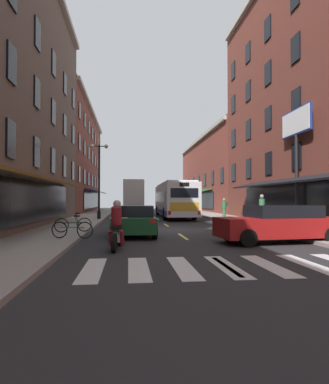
{
  "coord_description": "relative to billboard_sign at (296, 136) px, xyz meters",
  "views": [
    {
      "loc": [
        -2.45,
        -17.95,
        1.69
      ],
      "look_at": [
        0.53,
        8.66,
        2.27
      ],
      "focal_mm": 30.3,
      "sensor_mm": 36.0,
      "label": 1
    }
  ],
  "objects": [
    {
      "name": "bicycle_mid",
      "position": [
        -12.08,
        -1.74,
        -4.79
      ],
      "size": [
        1.67,
        0.57,
        0.91
      ],
      "color": "black",
      "rests_on": "sidewalk_left"
    },
    {
      "name": "lane_centre_dashes",
      "position": [
        -7.05,
        0.3,
        -5.29
      ],
      "size": [
        0.14,
        73.9,
        0.01
      ],
      "color": "#DBCC4C",
      "rests_on": "ground"
    },
    {
      "name": "sedan_near",
      "position": [
        -3.67,
        -5.41,
        -4.55
      ],
      "size": [
        4.89,
        2.24,
        1.45
      ],
      "color": "maroon",
      "rests_on": "ground"
    },
    {
      "name": "sidewalk_left",
      "position": [
        -12.95,
        0.55,
        -5.22
      ],
      "size": [
        3.0,
        80.0,
        0.14
      ],
      "primitive_type": "cube",
      "color": "gray",
      "rests_on": "ground"
    },
    {
      "name": "sidewalk_right",
      "position": [
        -1.15,
        0.55,
        -5.22
      ],
      "size": [
        3.0,
        80.0,
        0.14
      ],
      "primitive_type": "cube",
      "color": "gray",
      "rests_on": "ground"
    },
    {
      "name": "transit_bus",
      "position": [
        -5.35,
        11.99,
        -3.65
      ],
      "size": [
        2.76,
        12.16,
        3.12
      ],
      "color": "silver",
      "rests_on": "ground"
    },
    {
      "name": "sedan_far",
      "position": [
        -8.77,
        34.85,
        -4.59
      ],
      "size": [
        2.02,
        4.48,
        1.37
      ],
      "color": "#515154",
      "rests_on": "ground"
    },
    {
      "name": "billboard_sign",
      "position": [
        0.0,
        0.0,
        0.0
      ],
      "size": [
        0.4,
        3.14,
        6.69
      ],
      "color": "black",
      "rests_on": "sidewalk_right"
    },
    {
      "name": "box_truck",
      "position": [
        -8.92,
        22.76,
        -3.28
      ],
      "size": [
        2.55,
        7.27,
        3.95
      ],
      "color": "black",
      "rests_on": "ground"
    },
    {
      "name": "sedan_mid",
      "position": [
        -9.25,
        -2.19,
        -4.58
      ],
      "size": [
        2.03,
        4.56,
        1.4
      ],
      "color": "#144723",
      "rests_on": "ground"
    },
    {
      "name": "street_lamp_twin",
      "position": [
        -11.79,
        8.38,
        -1.92
      ],
      "size": [
        1.42,
        0.32,
        5.87
      ],
      "color": "black",
      "rests_on": "sidewalk_left"
    },
    {
      "name": "pedestrian_mid",
      "position": [
        -1.15,
        2.13,
        -4.19
      ],
      "size": [
        0.36,
        0.36,
        1.84
      ],
      "rotation": [
        0.0,
        0.0,
        1.72
      ],
      "color": "black",
      "rests_on": "sidewalk_right"
    },
    {
      "name": "bicycle_near",
      "position": [
        -11.7,
        -4.3,
        -4.79
      ],
      "size": [
        1.67,
        0.58,
        0.91
      ],
      "color": "black",
      "rests_on": "sidewalk_left"
    },
    {
      "name": "pedestrian_near",
      "position": [
        -1.43,
        9.25,
        -4.3
      ],
      "size": [
        0.52,
        0.46,
        1.61
      ],
      "rotation": [
        0.0,
        0.0,
        2.11
      ],
      "color": "#33663F",
      "rests_on": "sidewalk_right"
    },
    {
      "name": "motorcycle_rider",
      "position": [
        -9.88,
        -6.4,
        -4.58
      ],
      "size": [
        0.63,
        2.07,
        1.66
      ],
      "color": "black",
      "rests_on": "ground"
    },
    {
      "name": "crosswalk_near",
      "position": [
        -7.05,
        -9.45,
        -5.29
      ],
      "size": [
        7.1,
        2.8,
        0.01
      ],
      "color": "silver",
      "rests_on": "ground"
    },
    {
      "name": "ground_plane",
      "position": [
        -7.05,
        0.55,
        -5.34
      ],
      "size": [
        34.8,
        80.0,
        0.1
      ],
      "primitive_type": "cube",
      "color": "#28282B"
    }
  ]
}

